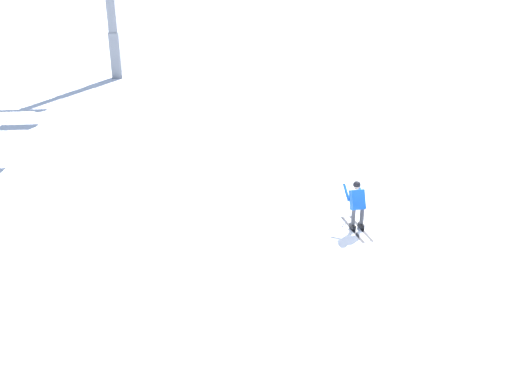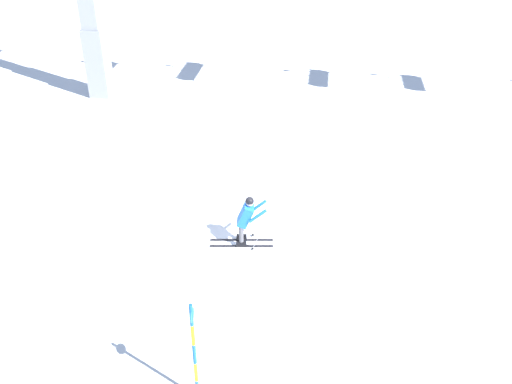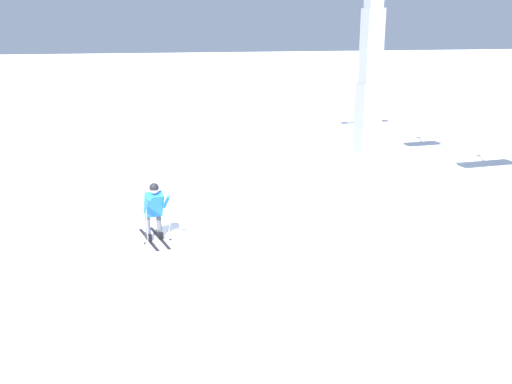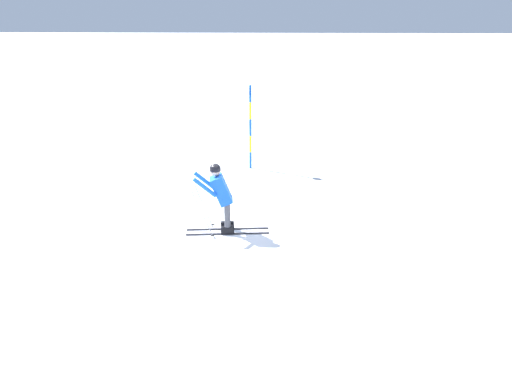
% 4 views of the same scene
% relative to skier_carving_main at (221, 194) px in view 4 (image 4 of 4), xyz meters
% --- Properties ---
extents(ground_plane, '(260.00, 260.00, 0.00)m').
position_rel_skier_carving_main_xyz_m(ground_plane, '(0.06, -0.17, -0.85)').
color(ground_plane, white).
extents(skier_carving_main, '(1.79, 0.75, 1.61)m').
position_rel_skier_carving_main_xyz_m(skier_carving_main, '(0.00, 0.00, 0.00)').
color(skier_carving_main, black).
rests_on(skier_carving_main, ground_plane).
extents(trail_marker_pole, '(0.07, 0.28, 2.47)m').
position_rel_skier_carving_main_xyz_m(trail_marker_pole, '(-0.22, -5.19, 0.47)').
color(trail_marker_pole, blue).
rests_on(trail_marker_pole, ground_plane).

